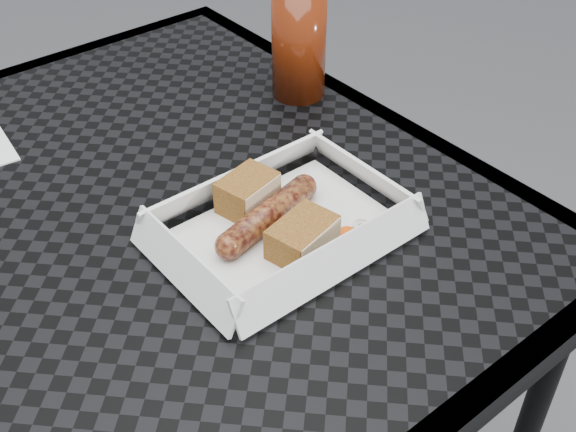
% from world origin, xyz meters
% --- Properties ---
extents(patio_table, '(0.80, 0.80, 0.74)m').
position_xyz_m(patio_table, '(0.00, 0.00, 0.67)').
color(patio_table, black).
rests_on(patio_table, ground).
extents(food_tray, '(0.22, 0.15, 0.00)m').
position_xyz_m(food_tray, '(0.13, -0.13, 0.75)').
color(food_tray, white).
rests_on(food_tray, patio_table).
extents(bratwurst, '(0.15, 0.05, 0.03)m').
position_xyz_m(bratwurst, '(0.13, -0.11, 0.76)').
color(bratwurst, brown).
rests_on(bratwurst, food_tray).
extents(bread_near, '(0.07, 0.05, 0.04)m').
position_xyz_m(bread_near, '(0.13, -0.08, 0.77)').
color(bread_near, brown).
rests_on(bread_near, food_tray).
extents(bread_far, '(0.08, 0.06, 0.03)m').
position_xyz_m(bread_far, '(0.13, -0.17, 0.77)').
color(bread_far, brown).
rests_on(bread_far, food_tray).
extents(veg_garnish, '(0.03, 0.03, 0.00)m').
position_xyz_m(veg_garnish, '(0.19, -0.18, 0.75)').
color(veg_garnish, '#F3510A').
rests_on(veg_garnish, food_tray).
extents(drink_glass, '(0.07, 0.07, 0.14)m').
position_xyz_m(drink_glass, '(0.33, 0.08, 0.82)').
color(drink_glass, '#521807').
rests_on(drink_glass, patio_table).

